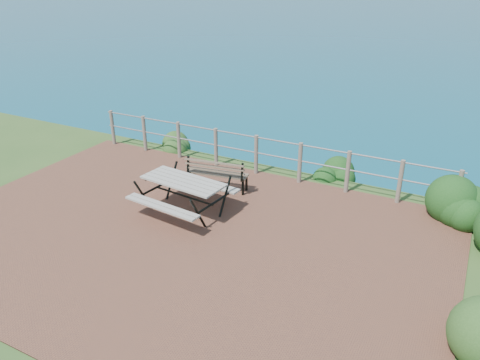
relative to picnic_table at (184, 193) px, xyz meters
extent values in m
cube|color=brown|center=(0.44, -0.81, -0.47)|extent=(10.00, 7.00, 0.12)
cylinder|color=#6B5B4C|center=(-4.16, 2.54, 0.05)|extent=(0.10, 0.10, 1.00)
cylinder|color=#6B5B4C|center=(-3.01, 2.54, 0.05)|extent=(0.10, 0.10, 1.00)
cylinder|color=#6B5B4C|center=(-1.86, 2.54, 0.05)|extent=(0.10, 0.10, 1.00)
cylinder|color=#6B5B4C|center=(-0.71, 2.54, 0.05)|extent=(0.10, 0.10, 1.00)
cylinder|color=#6B5B4C|center=(0.44, 2.54, 0.05)|extent=(0.10, 0.10, 1.00)
cylinder|color=#6B5B4C|center=(1.59, 2.54, 0.05)|extent=(0.10, 0.10, 1.00)
cylinder|color=#6B5B4C|center=(2.74, 2.54, 0.05)|extent=(0.10, 0.10, 1.00)
cylinder|color=#6B5B4C|center=(3.89, 2.54, 0.05)|extent=(0.10, 0.10, 1.00)
cylinder|color=#6B5B4C|center=(5.04, 2.54, 0.05)|extent=(0.10, 0.10, 1.00)
cylinder|color=slate|center=(0.44, 2.54, 0.50)|extent=(9.40, 0.04, 0.04)
cylinder|color=slate|center=(0.44, 2.54, 0.10)|extent=(9.40, 0.04, 0.04)
cube|color=#9D988D|center=(0.00, 0.00, 0.27)|extent=(1.82, 0.90, 0.04)
cube|color=#9D988D|center=(0.00, 0.00, -0.03)|extent=(1.77, 0.44, 0.04)
cube|color=#9D988D|center=(0.00, 0.00, -0.03)|extent=(1.77, 0.44, 0.04)
cylinder|color=black|center=(0.00, 0.00, -0.07)|extent=(1.51, 0.20, 0.04)
cube|color=brown|center=(0.05, 1.32, -0.07)|extent=(1.45, 0.57, 0.03)
cube|color=brown|center=(0.05, 1.32, 0.18)|extent=(1.41, 0.33, 0.32)
cube|color=black|center=(0.05, 1.32, -0.26)|extent=(0.05, 0.06, 0.39)
cube|color=black|center=(0.05, 1.32, -0.26)|extent=(0.05, 0.06, 0.39)
cube|color=black|center=(0.05, 1.32, -0.26)|extent=(0.05, 0.06, 0.39)
cube|color=black|center=(0.05, 1.32, -0.26)|extent=(0.05, 0.06, 0.39)
ellipsoid|color=#133E15|center=(5.06, 2.33, -0.47)|extent=(1.09, 1.09, 1.55)
ellipsoid|color=#2A4E1D|center=(-2.44, 3.18, -0.47)|extent=(0.81, 0.81, 0.57)
ellipsoid|color=#133E15|center=(2.21, 3.34, -0.47)|extent=(0.82, 0.82, 0.58)
camera|label=1|loc=(5.07, -7.17, 4.28)|focal=35.00mm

